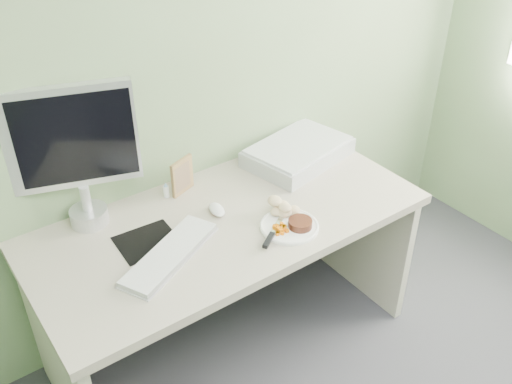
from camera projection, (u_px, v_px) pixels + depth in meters
wall_back at (170, 43)px, 2.21m from camera, size 3.50×0.00×3.50m
desk at (229, 253)px, 2.40m from camera, size 1.60×0.75×0.73m
plate at (289, 226)px, 2.24m from camera, size 0.23×0.23×0.01m
steak at (300, 223)px, 2.22m from camera, size 0.10×0.10×0.03m
potato_pile at (285, 209)px, 2.28m from camera, size 0.13×0.11×0.06m
carrot_heap at (280, 227)px, 2.20m from camera, size 0.06×0.06×0.03m
steak_knife at (272, 235)px, 2.17m from camera, size 0.20×0.15×0.02m
mousepad at (147, 241)px, 2.17m from camera, size 0.23×0.21×0.00m
keyboard at (170, 254)px, 2.09m from camera, size 0.46×0.32×0.02m
computer_mouse at (217, 210)px, 2.32m from camera, size 0.07×0.11×0.03m
photo_frame at (182, 176)px, 2.42m from camera, size 0.12×0.06×0.16m
eyedrop_bottle at (166, 190)px, 2.41m from camera, size 0.02×0.02×0.07m
scanner at (298, 153)px, 2.67m from camera, size 0.53×0.41×0.07m
monitor at (74, 150)px, 2.11m from camera, size 0.47×0.20×0.57m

